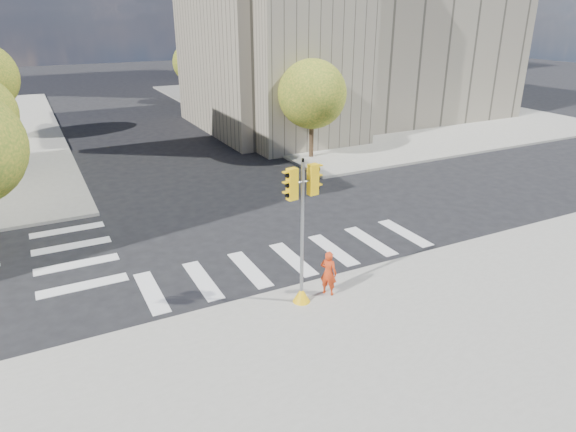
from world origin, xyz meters
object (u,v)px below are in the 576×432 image
object	(u,v)px
lamp_far	(218,60)
lamp_near	(289,78)
photographer	(328,273)
traffic_signal	(302,244)

from	to	relation	value
lamp_far	lamp_near	bearing A→B (deg)	-90.00
lamp_far	photographer	distance (m)	34.24
traffic_signal	lamp_far	bearing A→B (deg)	66.20
traffic_signal	photographer	world-z (taller)	traffic_signal
traffic_signal	photographer	bearing A→B (deg)	-6.34
lamp_near	lamp_far	size ratio (longest dim) A/B	1.00
lamp_far	traffic_signal	xyz separation A→B (m)	(-9.38, -33.03, -2.40)
lamp_far	photographer	world-z (taller)	lamp_far
photographer	lamp_near	bearing A→B (deg)	-61.36
lamp_near	lamp_far	distance (m)	14.00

